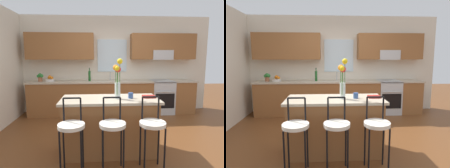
{
  "view_description": "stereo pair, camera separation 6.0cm",
  "coord_description": "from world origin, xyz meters",
  "views": [
    {
      "loc": [
        -0.41,
        -3.54,
        1.61
      ],
      "look_at": [
        -0.11,
        0.55,
        1.0
      ],
      "focal_mm": 30.95,
      "sensor_mm": 36.0,
      "label": 1
    },
    {
      "loc": [
        -0.35,
        -3.54,
        1.61
      ],
      "look_at": [
        -0.11,
        0.55,
        1.0
      ],
      "focal_mm": 30.95,
      "sensor_mm": 36.0,
      "label": 2
    }
  ],
  "objects": [
    {
      "name": "ground_plane",
      "position": [
        0.0,
        0.0,
        0.0
      ],
      "size": [
        14.0,
        14.0,
        0.0
      ],
      "primitive_type": "plane",
      "color": "brown"
    },
    {
      "name": "back_wall_assembly",
      "position": [
        0.03,
        1.98,
        1.51
      ],
      "size": [
        5.6,
        0.5,
        2.7
      ],
      "color": "beige",
      "rests_on": "ground"
    },
    {
      "name": "counter_run",
      "position": [
        -0.0,
        1.7,
        0.47
      ],
      "size": [
        4.56,
        0.64,
        0.92
      ],
      "color": "brown",
      "rests_on": "ground"
    },
    {
      "name": "sink_faucet",
      "position": [
        -0.07,
        1.84,
        1.06
      ],
      "size": [
        0.02,
        0.13,
        0.23
      ],
      "color": "#B7BABC",
      "rests_on": "counter_run"
    },
    {
      "name": "oven_range",
      "position": [
        1.37,
        1.68,
        0.46
      ],
      "size": [
        0.6,
        0.64,
        0.92
      ],
      "color": "#B7BABC",
      "rests_on": "ground"
    },
    {
      "name": "kitchen_island",
      "position": [
        -0.22,
        -0.48,
        0.46
      ],
      "size": [
        1.57,
        0.71,
        0.92
      ],
      "color": "brown",
      "rests_on": "ground"
    },
    {
      "name": "bar_stool_near",
      "position": [
        -0.77,
        -1.05,
        0.64
      ],
      "size": [
        0.36,
        0.36,
        1.04
      ],
      "color": "black",
      "rests_on": "ground"
    },
    {
      "name": "bar_stool_middle",
      "position": [
        -0.22,
        -1.05,
        0.64
      ],
      "size": [
        0.36,
        0.36,
        1.04
      ],
      "color": "black",
      "rests_on": "ground"
    },
    {
      "name": "bar_stool_far",
      "position": [
        0.33,
        -1.05,
        0.64
      ],
      "size": [
        0.36,
        0.36,
        1.04
      ],
      "color": "black",
      "rests_on": "ground"
    },
    {
      "name": "flower_vase",
      "position": [
        -0.1,
        -0.52,
        1.27
      ],
      "size": [
        0.16,
        0.16,
        0.64
      ],
      "color": "silver",
      "rests_on": "kitchen_island"
    },
    {
      "name": "mug_ceramic",
      "position": [
        0.12,
        -0.5,
        0.97
      ],
      "size": [
        0.08,
        0.08,
        0.09
      ],
      "primitive_type": "cylinder",
      "color": "#33518C",
      "rests_on": "kitchen_island"
    },
    {
      "name": "cookbook",
      "position": [
        0.43,
        -0.47,
        0.94
      ],
      "size": [
        0.2,
        0.15,
        0.03
      ],
      "primitive_type": "cube",
      "color": "maroon",
      "rests_on": "kitchen_island"
    },
    {
      "name": "fruit_bowl_oranges",
      "position": [
        -1.7,
        1.7,
        0.97
      ],
      "size": [
        0.24,
        0.24,
        0.16
      ],
      "color": "silver",
      "rests_on": "counter_run"
    },
    {
      "name": "bottle_olive_oil",
      "position": [
        -0.64,
        1.7,
        1.06
      ],
      "size": [
        0.06,
        0.06,
        0.35
      ],
      "color": "#1E5923",
      "rests_on": "counter_run"
    },
    {
      "name": "potted_plant_small",
      "position": [
        -1.95,
        1.7,
        1.04
      ],
      "size": [
        0.18,
        0.12,
        0.22
      ],
      "color": "#9E5B3D",
      "rests_on": "counter_run"
    }
  ]
}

